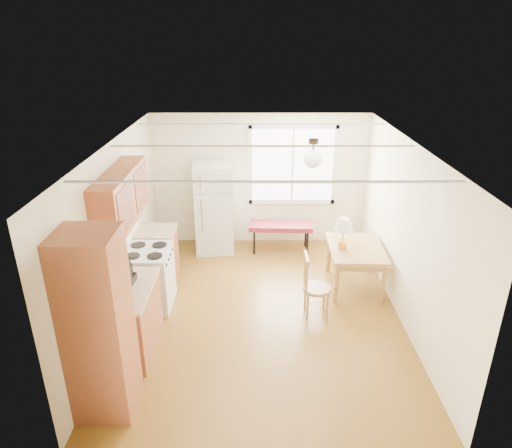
{
  "coord_description": "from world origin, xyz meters",
  "views": [
    {
      "loc": [
        -0.09,
        -5.74,
        3.83
      ],
      "look_at": [
        -0.08,
        0.61,
        1.15
      ],
      "focal_mm": 32.0,
      "sensor_mm": 36.0,
      "label": 1
    }
  ],
  "objects_px": {
    "dining_table": "(356,253)",
    "chair": "(311,282)",
    "refrigerator": "(213,208)",
    "bench": "(281,227)"
  },
  "relations": [
    {
      "from": "chair",
      "to": "refrigerator",
      "type": "bearing_deg",
      "value": 124.86
    },
    {
      "from": "refrigerator",
      "to": "bench",
      "type": "bearing_deg",
      "value": -8.55
    },
    {
      "from": "dining_table",
      "to": "chair",
      "type": "distance_m",
      "value": 1.12
    },
    {
      "from": "refrigerator",
      "to": "chair",
      "type": "height_order",
      "value": "refrigerator"
    },
    {
      "from": "dining_table",
      "to": "chair",
      "type": "relative_size",
      "value": 1.23
    },
    {
      "from": "dining_table",
      "to": "chair",
      "type": "xyz_separation_m",
      "value": [
        -0.79,
        -0.79,
        -0.07
      ]
    },
    {
      "from": "refrigerator",
      "to": "dining_table",
      "type": "relative_size",
      "value": 1.46
    },
    {
      "from": "bench",
      "to": "dining_table",
      "type": "relative_size",
      "value": 1.04
    },
    {
      "from": "bench",
      "to": "chair",
      "type": "relative_size",
      "value": 1.27
    },
    {
      "from": "refrigerator",
      "to": "dining_table",
      "type": "height_order",
      "value": "refrigerator"
    }
  ]
}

